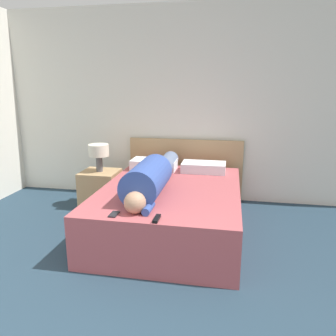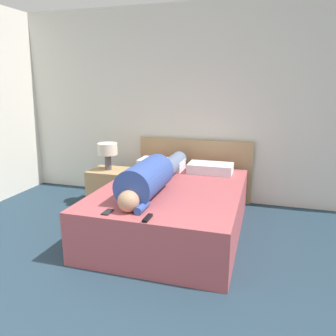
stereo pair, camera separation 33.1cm
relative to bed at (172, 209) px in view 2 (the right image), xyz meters
name	(u,v)px [view 2 (the right image)]	position (x,y,z in m)	size (l,w,h in m)	color
wall_back	(197,106)	(0.00, 1.19, 1.05)	(6.30, 0.06, 2.60)	silver
bed	(172,209)	(0.00, 0.00, 0.00)	(1.46, 1.95, 0.51)	#A84C51
headboard	(194,170)	(0.00, 1.12, 0.17)	(1.58, 0.04, 0.85)	tan
nightstand	(109,187)	(-1.05, 0.58, -0.01)	(0.47, 0.44, 0.48)	tan
table_lamp	(108,151)	(-1.05, 0.58, 0.48)	(0.26, 0.26, 0.36)	#4C4C51
person_lying	(153,176)	(-0.17, -0.15, 0.40)	(0.35, 1.80, 0.35)	tan
pillow_near_headboard	(161,164)	(-0.35, 0.71, 0.32)	(0.57, 0.31, 0.13)	white
pillow_second	(210,168)	(0.29, 0.71, 0.31)	(0.54, 0.31, 0.12)	white
tv_remote	(148,218)	(0.05, -0.89, 0.26)	(0.04, 0.15, 0.02)	black
cell_phone	(108,212)	(-0.33, -0.85, 0.26)	(0.06, 0.13, 0.01)	black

